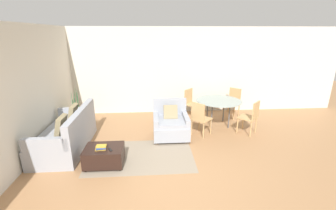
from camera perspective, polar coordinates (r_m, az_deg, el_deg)
ground_plane at (r=4.42m, az=0.03°, el=-17.49°), size 20.00×20.00×0.00m
wall_back at (r=7.32m, az=-2.07°, el=8.55°), size 12.00×0.06×2.75m
wall_left at (r=5.82m, az=-30.17°, el=3.71°), size 0.06×12.00×2.75m
area_rug at (r=5.05m, az=-6.80°, el=-12.66°), size 2.25×1.44×0.01m
couch at (r=5.67m, az=-24.19°, el=-7.13°), size 0.94×1.91×0.92m
armchair at (r=5.74m, az=0.68°, el=-4.80°), size 0.88×0.91×0.91m
ottoman at (r=4.79m, az=-15.88°, el=-12.18°), size 0.76×0.57×0.38m
book_stack at (r=4.65m, az=-16.65°, el=-10.29°), size 0.21×0.18×0.08m
tv_remote_primary at (r=4.60m, az=-14.48°, el=-10.89°), size 0.11×0.14×0.01m
potted_plant at (r=7.06m, az=-22.01°, el=-2.76°), size 0.37×0.37×1.17m
dining_table at (r=6.52m, az=12.74°, el=0.59°), size 1.27×1.27×0.74m
dining_chair_near_left at (r=5.79m, az=8.10°, el=-2.96°), size 0.59×0.59×0.90m
dining_chair_near_right at (r=6.21m, az=20.38°, el=-2.48°), size 0.59×0.59×0.90m
dining_chair_far_left at (r=7.04m, az=5.84°, el=0.92°), size 0.59×0.59×0.90m
dining_chair_far_right at (r=7.39m, az=16.21°, el=1.10°), size 0.59×0.59×0.90m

